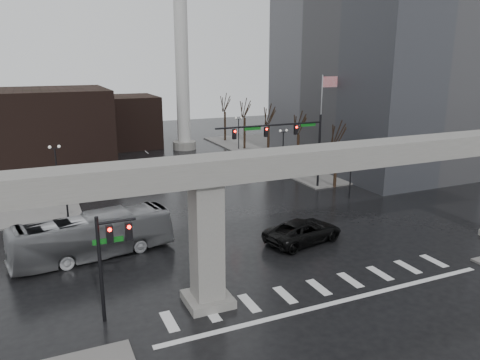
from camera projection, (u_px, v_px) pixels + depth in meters
The scene contains 23 objects.
ground at pixel (310, 280), 30.07m from camera, with size 160.00×160.00×0.00m, color black.
sidewalk_ne at pixel (328, 150), 72.07m from camera, with size 28.00×36.00×0.15m, color slate.
elevated_guideway at pixel (332, 175), 28.81m from camera, with size 48.00×2.60×8.70m.
building_far_left at pixel (44, 128), 60.41m from camera, with size 16.00×14.00×10.00m, color black.
building_far_mid at pixel (124, 122), 74.21m from camera, with size 10.00×10.00×8.00m, color black.
smokestack at pixel (182, 61), 69.67m from camera, with size 3.60×3.60×30.00m.
signal_mast_arm at pixel (289, 137), 48.72m from camera, with size 12.12×0.43×8.00m.
signal_left_pole at pixel (110, 250), 24.66m from camera, with size 2.30×0.30×6.00m.
flagpole_assembly at pixel (323, 115), 53.59m from camera, with size 2.06×0.12×12.00m.
lamp_right_0 at pixel (351, 165), 46.86m from camera, with size 1.22×0.32×5.11m.
lamp_right_1 at pixel (283, 142), 59.23m from camera, with size 1.22×0.32×5.11m.
lamp_right_2 at pixel (239, 127), 71.60m from camera, with size 1.22×0.32×5.11m.
lamp_left_0 at pixel (66, 196), 36.25m from camera, with size 1.22×0.32×5.11m.
lamp_left_1 at pixel (56, 161), 48.62m from camera, with size 1.22×0.32×5.11m.
lamp_left_2 at pixel (50, 140), 60.99m from camera, with size 1.22×0.32×5.11m.
tree_right_0 at pixel (336, 162), 50.98m from camera, with size 1.09×1.58×7.50m.
tree_right_1 at pixel (298, 149), 58.04m from camera, with size 1.09×1.61×7.67m.
tree_right_2 at pixel (269, 139), 65.09m from camera, with size 1.10×1.63×7.85m.
tree_right_3 at pixel (245, 130), 72.14m from camera, with size 1.11×1.66×8.02m.
tree_right_4 at pixel (225, 123), 79.19m from camera, with size 1.12×1.69×8.19m.
pickup_truck at pixel (303, 231), 36.10m from camera, with size 2.99×6.48×1.80m, color black.
city_bus at pixel (93, 236), 33.27m from camera, with size 2.66×11.38×3.17m, color #9A9B9E.
far_car at pixel (203, 186), 49.56m from camera, with size 1.53×3.81×1.30m, color black.
Camera 1 is at (-15.27, -23.23, 13.92)m, focal length 35.00 mm.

